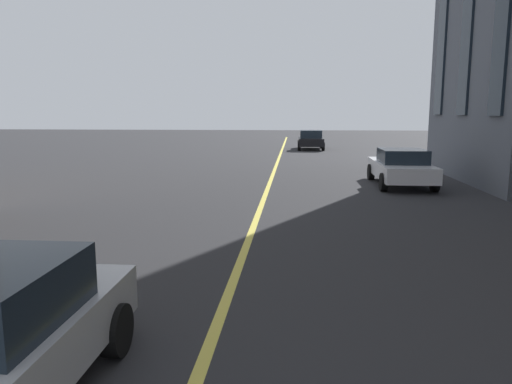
% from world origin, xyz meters
% --- Properties ---
extents(lane_centre_line, '(80.00, 0.16, 0.01)m').
position_xyz_m(lane_centre_line, '(20.00, 0.00, 0.00)').
color(lane_centre_line, '#D8C64C').
rests_on(lane_centre_line, ground_plane).
extents(car_black_mid, '(3.90, 1.89, 1.40)m').
position_xyz_m(car_black_mid, '(42.76, -2.07, 0.70)').
color(car_black_mid, black).
rests_on(car_black_mid, ground_plane).
extents(car_white_oncoming, '(4.40, 1.95, 1.37)m').
position_xyz_m(car_white_oncoming, '(25.24, -4.90, 0.70)').
color(car_white_oncoming, silver).
rests_on(car_white_oncoming, ground_plane).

